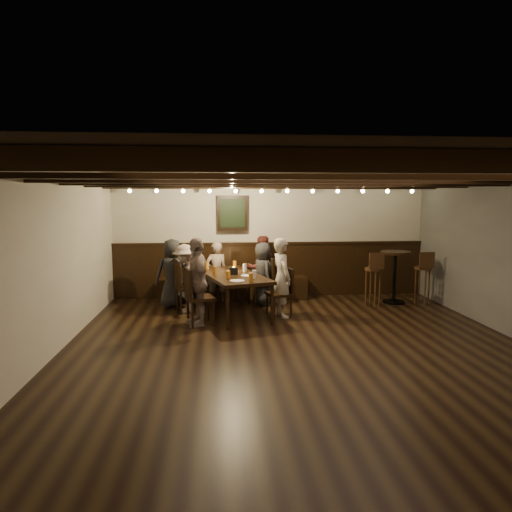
{
  "coord_description": "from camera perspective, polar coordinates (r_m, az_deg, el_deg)",
  "views": [
    {
      "loc": [
        -1.09,
        -5.96,
        2.07
      ],
      "look_at": [
        -0.49,
        1.3,
        1.13
      ],
      "focal_mm": 32.0,
      "sensor_mm": 36.0,
      "label": 1
    }
  ],
  "objects": [
    {
      "name": "chair_left_far",
      "position": [
        7.54,
        -7.1,
        -6.41
      ],
      "size": [
        0.53,
        0.53,
        0.93
      ],
      "rotation": [
        0.0,
        0.0,
        -1.29
      ],
      "color": "black",
      "rests_on": "floor"
    },
    {
      "name": "person_right_far",
      "position": [
        7.92,
        3.24,
        -2.71
      ],
      "size": [
        0.46,
        0.57,
        1.38
      ],
      "primitive_type": "imported",
      "rotation": [
        0.0,
        0.0,
        1.85
      ],
      "color": "#B5AD99",
      "rests_on": "floor"
    },
    {
      "name": "pint_b",
      "position": [
        8.74,
        -2.7,
        -1.05
      ],
      "size": [
        0.07,
        0.07,
        0.14
      ],
      "primitive_type": "cylinder",
      "color": "#BF7219",
      "rests_on": "dining_table"
    },
    {
      "name": "person_bench_left",
      "position": [
        8.72,
        -10.41,
        -2.13
      ],
      "size": [
        0.73,
        0.58,
        1.31
      ],
      "primitive_type": "imported",
      "rotation": [
        0.0,
        0.0,
        3.42
      ],
      "color": "black",
      "rests_on": "floor"
    },
    {
      "name": "bar_stool_left",
      "position": [
        9.02,
        14.42,
        -3.65
      ],
      "size": [
        0.33,
        0.33,
        1.04
      ],
      "rotation": [
        0.0,
        0.0,
        0.01
      ],
      "color": "#362211",
      "rests_on": "floor"
    },
    {
      "name": "high_top_table",
      "position": [
        9.33,
        16.96,
        -1.58
      ],
      "size": [
        0.58,
        0.58,
        1.03
      ],
      "color": "black",
      "rests_on": "floor"
    },
    {
      "name": "chair_right_far",
      "position": [
        7.99,
        3.01,
        -5.75
      ],
      "size": [
        0.48,
        0.48,
        0.85
      ],
      "rotation": [
        0.0,
        0.0,
        1.85
      ],
      "color": "black",
      "rests_on": "floor"
    },
    {
      "name": "plate_far",
      "position": [
        7.84,
        -1.02,
        -2.48
      ],
      "size": [
        0.24,
        0.24,
        0.01
      ],
      "primitive_type": "cylinder",
      "color": "white",
      "rests_on": "dining_table"
    },
    {
      "name": "pint_a",
      "position": [
        8.64,
        -6.14,
        -1.19
      ],
      "size": [
        0.07,
        0.07,
        0.14
      ],
      "primitive_type": "cylinder",
      "color": "#BF7219",
      "rests_on": "dining_table"
    },
    {
      "name": "plate_near",
      "position": [
        7.36,
        -2.38,
        -3.13
      ],
      "size": [
        0.24,
        0.24,
        0.01
      ],
      "primitive_type": "cylinder",
      "color": "white",
      "rests_on": "dining_table"
    },
    {
      "name": "person_right_near",
      "position": [
        8.75,
        0.83,
        -2.26
      ],
      "size": [
        0.54,
        0.68,
        1.22
      ],
      "primitive_type": "imported",
      "rotation": [
        0.0,
        0.0,
        1.85
      ],
      "color": "#28282A",
      "rests_on": "floor"
    },
    {
      "name": "person_bench_right",
      "position": [
        9.21,
        0.67,
        -1.52
      ],
      "size": [
        0.75,
        0.65,
        1.3
      ],
      "primitive_type": "imported",
      "rotation": [
        0.0,
        0.0,
        3.42
      ],
      "color": "maroon",
      "rests_on": "floor"
    },
    {
      "name": "person_bench_centre",
      "position": [
        9.08,
        -4.98,
        -2.0
      ],
      "size": [
        0.5,
        0.4,
        1.2
      ],
      "primitive_type": "imported",
      "rotation": [
        0.0,
        0.0,
        3.42
      ],
      "color": "gray",
      "rests_on": "floor"
    },
    {
      "name": "dining_table",
      "position": [
        8.07,
        -2.94,
        -2.68
      ],
      "size": [
        1.37,
        2.1,
        0.72
      ],
      "rotation": [
        0.0,
        0.0,
        0.28
      ],
      "color": "black",
      "rests_on": "floor"
    },
    {
      "name": "pint_c",
      "position": [
        8.06,
        -5.2,
        -1.79
      ],
      "size": [
        0.07,
        0.07,
        0.14
      ],
      "primitive_type": "cylinder",
      "color": "#BF7219",
      "rests_on": "dining_table"
    },
    {
      "name": "condiment_caddy",
      "position": [
        8.01,
        -2.84,
        -1.9
      ],
      "size": [
        0.15,
        0.1,
        0.12
      ],
      "primitive_type": "cube",
      "color": "black",
      "rests_on": "dining_table"
    },
    {
      "name": "pint_d",
      "position": [
        8.33,
        -1.41,
        -1.46
      ],
      "size": [
        0.07,
        0.07,
        0.14
      ],
      "primitive_type": "cylinder",
      "color": "silver",
      "rests_on": "dining_table"
    },
    {
      "name": "person_left_far",
      "position": [
        7.44,
        -7.38,
        -3.19
      ],
      "size": [
        0.57,
        0.9,
        1.43
      ],
      "primitive_type": "imported",
      "rotation": [
        0.0,
        0.0,
        -1.29
      ],
      "color": "gray",
      "rests_on": "floor"
    },
    {
      "name": "pint_g",
      "position": [
        7.32,
        -0.65,
        -2.68
      ],
      "size": [
        0.07,
        0.07,
        0.14
      ],
      "primitive_type": "cylinder",
      "color": "#BF7219",
      "rests_on": "dining_table"
    },
    {
      "name": "person_left_near",
      "position": [
        8.32,
        -8.82,
        -2.78
      ],
      "size": [
        0.66,
        0.9,
        1.24
      ],
      "primitive_type": "imported",
      "rotation": [
        0.0,
        0.0,
        -1.29
      ],
      "color": "#A3928A",
      "rests_on": "floor"
    },
    {
      "name": "room",
      "position": [
        8.28,
        0.88,
        0.42
      ],
      "size": [
        7.0,
        7.0,
        7.0
      ],
      "color": "black",
      "rests_on": "ground"
    },
    {
      "name": "bar_stool_right",
      "position": [
        9.43,
        20.08,
        -3.38
      ],
      "size": [
        0.33,
        0.33,
        1.04
      ],
      "rotation": [
        0.0,
        0.0,
        -0.01
      ],
      "color": "#362211",
      "rests_on": "floor"
    },
    {
      "name": "chair_left_near",
      "position": [
        8.39,
        -8.57,
        -5.02
      ],
      "size": [
        0.53,
        0.53,
        0.93
      ],
      "rotation": [
        0.0,
        0.0,
        -1.29
      ],
      "color": "black",
      "rests_on": "floor"
    },
    {
      "name": "chair_right_near",
      "position": [
        8.8,
        0.64,
        -4.39
      ],
      "size": [
        0.52,
        0.52,
        0.92
      ],
      "rotation": [
        0.0,
        0.0,
        1.85
      ],
      "color": "black",
      "rests_on": "floor"
    },
    {
      "name": "pint_e",
      "position": [
        7.56,
        -3.48,
        -2.37
      ],
      "size": [
        0.07,
        0.07,
        0.14
      ],
      "primitive_type": "cylinder",
      "color": "#BF7219",
      "rests_on": "dining_table"
    },
    {
      "name": "candle",
      "position": [
        8.38,
        -2.79,
        -1.73
      ],
      "size": [
        0.05,
        0.05,
        0.05
      ],
      "primitive_type": "cylinder",
      "color": "beige",
      "rests_on": "dining_table"
    },
    {
      "name": "pint_f",
      "position": [
        7.6,
        -0.24,
        -2.31
      ],
      "size": [
        0.07,
        0.07,
        0.14
      ],
      "primitive_type": "cylinder",
      "color": "silver",
      "rests_on": "dining_table"
    }
  ]
}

